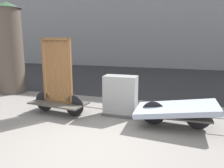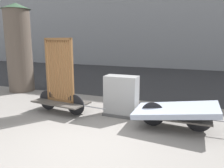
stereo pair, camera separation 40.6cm
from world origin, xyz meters
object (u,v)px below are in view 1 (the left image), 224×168
object	(u,v)px
utility_cabinet	(120,97)
bike_cart_with_mattress	(176,110)
advertising_column	(10,48)
bike_cart_with_bedframe	(58,89)

from	to	relation	value
utility_cabinet	bike_cart_with_mattress	bearing A→B (deg)	-15.17
advertising_column	bike_cart_with_bedframe	bearing A→B (deg)	-29.06
bike_cart_with_bedframe	bike_cart_with_mattress	bearing A→B (deg)	6.15
bike_cart_with_mattress	utility_cabinet	xyz separation A→B (m)	(-1.50, 0.41, 0.09)
bike_cart_with_bedframe	bike_cart_with_mattress	distance (m)	3.24
bike_cart_with_mattress	utility_cabinet	size ratio (longest dim) A/B	2.20
bike_cart_with_bedframe	utility_cabinet	world-z (taller)	bike_cart_with_bedframe
utility_cabinet	bike_cart_with_bedframe	bearing A→B (deg)	-166.71
bike_cart_with_mattress	advertising_column	bearing A→B (deg)	163.35
bike_cart_with_mattress	bike_cart_with_bedframe	bearing A→B (deg)	178.81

